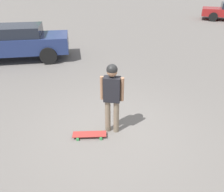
{
  "coord_description": "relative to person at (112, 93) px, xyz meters",
  "views": [
    {
      "loc": [
        -3.0,
        -2.98,
        3.3
      ],
      "look_at": [
        0.0,
        0.0,
        0.96
      ],
      "focal_mm": 35.0,
      "sensor_mm": 36.0,
      "label": 1
    }
  ],
  "objects": [
    {
      "name": "ground_plane",
      "position": [
        0.0,
        0.0,
        -1.04
      ],
      "size": [
        220.0,
        220.0,
        0.0
      ],
      "primitive_type": "plane",
      "color": "slate"
    },
    {
      "name": "person",
      "position": [
        0.0,
        0.0,
        0.0
      ],
      "size": [
        0.38,
        0.44,
        1.71
      ],
      "rotation": [
        0.0,
        0.0,
        -0.95
      ],
      "color": "#7A6B56",
      "rests_on": "ground_plane"
    },
    {
      "name": "skateboard",
      "position": [
        -0.53,
        0.21,
        -0.98
      ],
      "size": [
        0.72,
        0.69,
        0.08
      ],
      "rotation": [
        0.0,
        0.0,
        2.4
      ],
      "color": "#A5332D",
      "rests_on": "ground_plane"
    },
    {
      "name": "car_parked_near",
      "position": [
        0.77,
        6.59,
        -0.26
      ],
      "size": [
        4.58,
        3.95,
        1.46
      ],
      "rotation": [
        0.0,
        0.0,
        2.52
      ],
      "color": "navy",
      "rests_on": "ground_plane"
    }
  ]
}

